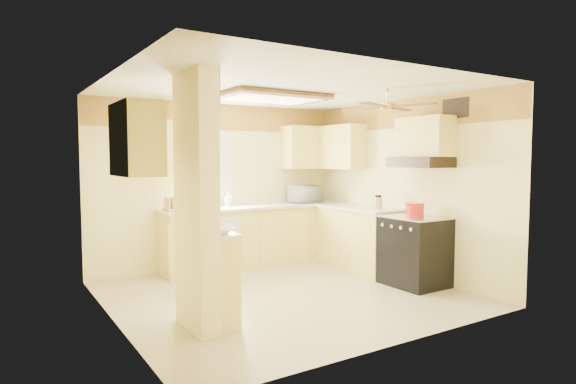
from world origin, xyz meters
TOP-DOWN VIEW (x-y plane):
  - floor at (0.00, 0.00)m, footprint 4.00×4.00m
  - ceiling at (0.00, 0.00)m, footprint 4.00×4.00m
  - wall_back at (0.00, 1.90)m, footprint 4.00×0.00m
  - wall_front at (0.00, -1.90)m, footprint 4.00×0.00m
  - wall_left at (-2.00, 0.00)m, footprint 0.00×3.80m
  - wall_right at (2.00, 0.00)m, footprint 0.00×3.80m
  - wallpaper_border at (0.00, 1.88)m, footprint 4.00×0.02m
  - partition_column at (-1.35, -0.55)m, footprint 0.20×0.70m
  - partition_ledge at (-1.13, -0.55)m, footprint 0.25×0.55m
  - ledge_top at (-1.13, -0.55)m, footprint 0.28×0.58m
  - lower_cabinets_back at (0.50, 1.60)m, footprint 3.00×0.60m
  - lower_cabinets_right at (1.70, 0.60)m, footprint 0.60×1.40m
  - countertop_back at (0.50, 1.59)m, footprint 3.04×0.64m
  - countertop_right at (1.69, 0.60)m, footprint 0.64×1.44m
  - dishwasher_panel at (-0.25, 1.29)m, footprint 0.58×0.02m
  - window at (-0.25, 1.89)m, footprint 0.92×0.02m
  - upper_cab_back_left at (-0.85, 1.72)m, footprint 0.60×0.35m
  - upper_cab_back_right at (1.55, 1.72)m, footprint 0.90×0.35m
  - upper_cab_right at (1.82, 1.25)m, footprint 0.35×1.00m
  - upper_cab_left_wall at (-1.82, -0.25)m, footprint 0.35×0.75m
  - upper_cab_over_stove at (1.82, -0.55)m, footprint 0.35×0.76m
  - stove at (1.67, -0.55)m, footprint 0.68×0.77m
  - range_hood at (1.74, -0.55)m, footprint 0.50×0.76m
  - poster_menu at (-1.24, -0.55)m, footprint 0.02×0.42m
  - poster_nashville at (-1.24, -0.55)m, footprint 0.02×0.42m
  - ceiling_light_panel at (0.10, 0.50)m, footprint 1.35×0.95m
  - ceiling_fan at (1.00, -0.70)m, footprint 1.15×1.15m
  - vent_grate at (1.98, -0.90)m, footprint 0.02×0.40m
  - microwave at (1.42, 1.62)m, footprint 0.54×0.39m
  - bowl at (-1.16, -0.69)m, footprint 0.28×0.28m
  - dutch_oven at (1.70, -0.52)m, footprint 0.25×0.25m
  - kettle at (1.66, 0.14)m, footprint 0.14×0.14m
  - dish_rack at (-0.81, 1.56)m, footprint 0.35×0.27m
  - utensil_crock at (0.07, 1.74)m, footprint 0.11×0.11m

SIDE VIEW (x-z plane):
  - floor at x=0.00m, z-range 0.00..0.00m
  - dishwasher_panel at x=-0.25m, z-range 0.03..0.83m
  - partition_ledge at x=-1.13m, z-range 0.00..0.90m
  - lower_cabinets_back at x=0.50m, z-range 0.00..0.90m
  - lower_cabinets_right at x=1.70m, z-range 0.00..0.90m
  - stove at x=1.67m, z-range 0.00..0.92m
  - ledge_top at x=-1.13m, z-range 0.90..0.94m
  - countertop_back at x=0.50m, z-range 0.90..0.94m
  - countertop_right at x=1.69m, z-range 0.90..0.94m
  - bowl at x=-1.16m, z-range 0.94..1.00m
  - dutch_oven at x=1.70m, z-range 0.92..1.09m
  - dish_rack at x=-0.81m, z-range 0.91..1.11m
  - utensil_crock at x=0.07m, z-range 0.90..1.12m
  - kettle at x=1.66m, z-range 0.93..1.14m
  - microwave at x=1.42m, z-range 0.94..1.22m
  - poster_nashville at x=-1.24m, z-range 0.92..1.48m
  - wall_back at x=0.00m, z-range -0.75..3.25m
  - wall_front at x=0.00m, z-range -0.75..3.25m
  - wall_left at x=-2.00m, z-range -0.65..3.15m
  - wall_right at x=2.00m, z-range -0.65..3.15m
  - partition_column at x=-1.35m, z-range 0.00..2.50m
  - window at x=-0.25m, z-range 1.04..2.06m
  - range_hood at x=1.74m, z-range 1.55..1.69m
  - upper_cab_back_left at x=-0.85m, z-range 1.50..2.20m
  - upper_cab_back_right at x=1.55m, z-range 1.50..2.20m
  - upper_cab_right at x=1.82m, z-range 1.50..2.20m
  - upper_cab_left_wall at x=-1.82m, z-range 1.50..2.20m
  - poster_menu at x=-1.24m, z-range 1.57..2.14m
  - upper_cab_over_stove at x=1.82m, z-range 1.69..2.21m
  - ceiling_fan at x=1.00m, z-range 2.16..2.42m
  - wallpaper_border at x=0.00m, z-range 2.10..2.50m
  - vent_grate at x=1.98m, z-range 2.17..2.42m
  - ceiling_light_panel at x=0.10m, z-range 2.42..2.49m
  - ceiling at x=0.00m, z-range 2.50..2.50m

